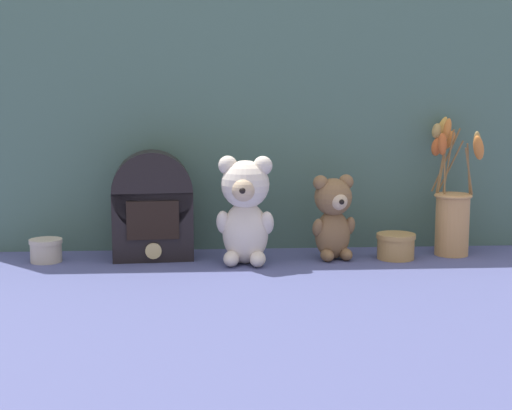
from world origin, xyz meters
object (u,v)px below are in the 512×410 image
(decorative_tin_short, at_px, (396,246))
(teddy_bear_large, at_px, (245,208))
(vintage_radio, at_px, (152,207))
(teddy_bear_medium, at_px, (333,215))
(flower_vase, at_px, (452,209))
(decorative_tin_tall, at_px, (46,250))

(decorative_tin_short, bearing_deg, teddy_bear_large, -175.00)
(decorative_tin_short, bearing_deg, vintage_radio, 175.88)
(teddy_bear_medium, xyz_separation_m, decorative_tin_short, (0.15, -0.01, -0.08))
(flower_vase, height_order, decorative_tin_tall, flower_vase)
(vintage_radio, relative_size, decorative_tin_tall, 3.35)
(flower_vase, bearing_deg, decorative_tin_tall, -178.85)
(teddy_bear_large, height_order, teddy_bear_medium, teddy_bear_large)
(vintage_radio, bearing_deg, flower_vase, -0.28)
(teddy_bear_large, xyz_separation_m, teddy_bear_medium, (0.21, 0.04, -0.03))
(vintage_radio, bearing_deg, teddy_bear_large, -18.67)
(teddy_bear_large, distance_m, teddy_bear_medium, 0.22)
(teddy_bear_large, xyz_separation_m, decorative_tin_tall, (-0.47, 0.05, -0.11))
(decorative_tin_tall, distance_m, decorative_tin_short, 0.84)
(teddy_bear_medium, distance_m, flower_vase, 0.30)
(teddy_bear_large, height_order, vintage_radio, vintage_radio)
(teddy_bear_large, relative_size, decorative_tin_tall, 3.27)
(decorative_tin_short, bearing_deg, decorative_tin_tall, 178.71)
(flower_vase, bearing_deg, decorative_tin_short, -165.38)
(teddy_bear_large, distance_m, vintage_radio, 0.23)
(vintage_radio, bearing_deg, teddy_bear_medium, -4.69)
(vintage_radio, height_order, decorative_tin_short, vintage_radio)
(flower_vase, relative_size, decorative_tin_tall, 4.38)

